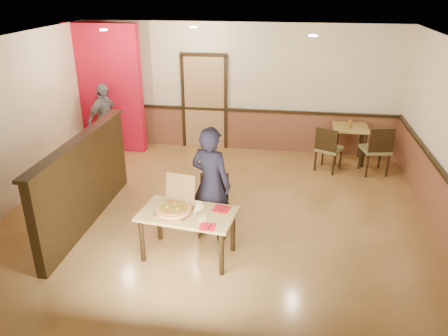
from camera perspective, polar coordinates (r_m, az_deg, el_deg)
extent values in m
plane|color=tan|center=(7.07, -1.35, -7.39)|extent=(7.00, 7.00, 0.00)
plane|color=black|center=(6.12, -1.61, 15.71)|extent=(7.00, 7.00, 0.00)
plane|color=beige|center=(9.79, 2.12, 10.36)|extent=(7.00, 0.00, 7.00)
cube|color=brown|center=(10.02, 2.02, 5.02)|extent=(7.00, 0.04, 0.90)
cube|color=black|center=(9.86, 2.04, 7.57)|extent=(7.00, 0.06, 0.06)
cube|color=brown|center=(7.18, 27.20, -5.62)|extent=(0.04, 7.00, 0.90)
cube|color=tan|center=(9.95, -2.57, 8.50)|extent=(0.90, 0.06, 2.10)
cube|color=black|center=(7.16, -17.67, -1.82)|extent=(0.14, 3.00, 1.40)
cube|color=black|center=(6.90, -18.39, 3.59)|extent=(0.20, 3.10, 0.05)
cube|color=red|center=(10.06, -15.13, 9.93)|extent=(1.60, 0.20, 2.78)
cylinder|color=beige|center=(8.51, -15.48, 17.00)|extent=(0.14, 0.14, 0.02)
cylinder|color=beige|center=(8.71, -4.04, 17.88)|extent=(0.14, 0.14, 0.02)
cylinder|color=beige|center=(7.52, 11.54, 16.59)|extent=(0.14, 0.14, 0.02)
cube|color=tan|center=(6.02, -4.79, -5.99)|extent=(1.38, 0.90, 0.04)
cylinder|color=black|center=(6.18, -10.65, -9.28)|extent=(0.07, 0.07, 0.66)
cylinder|color=black|center=(6.62, -8.46, -6.70)|extent=(0.07, 0.07, 0.66)
cylinder|color=black|center=(5.82, -0.33, -11.11)|extent=(0.07, 0.07, 0.66)
cylinder|color=black|center=(6.28, 1.16, -8.20)|extent=(0.07, 0.07, 0.66)
cube|color=olive|center=(6.65, -1.47, -5.05)|extent=(0.47, 0.47, 0.06)
cube|color=black|center=(6.72, -1.25, -2.36)|extent=(0.44, 0.06, 0.43)
cylinder|color=black|center=(6.64, -3.28, -7.67)|extent=(0.04, 0.04, 0.39)
cylinder|color=black|center=(6.96, -2.78, -6.08)|extent=(0.04, 0.04, 0.39)
cylinder|color=black|center=(6.59, -0.04, -7.87)|extent=(0.04, 0.04, 0.39)
cylinder|color=black|center=(6.91, 0.31, -6.26)|extent=(0.04, 0.04, 0.39)
cube|color=olive|center=(9.09, 13.56, 2.47)|extent=(0.62, 0.62, 0.06)
cube|color=black|center=(8.81, 13.20, 3.60)|extent=(0.42, 0.23, 0.45)
cylinder|color=black|center=(9.29, 14.94, 1.05)|extent=(0.04, 0.04, 0.41)
cylinder|color=black|center=(8.95, 14.08, 0.28)|extent=(0.04, 0.04, 0.41)
cylinder|color=black|center=(9.41, 12.76, 1.57)|extent=(0.04, 0.04, 0.41)
cylinder|color=black|center=(9.08, 11.83, 0.82)|extent=(0.04, 0.04, 0.41)
cube|color=olive|center=(9.20, 19.16, 2.31)|extent=(0.59, 0.59, 0.07)
cube|color=black|center=(8.92, 19.90, 3.40)|extent=(0.48, 0.14, 0.48)
cylinder|color=black|center=(9.56, 19.65, 1.19)|extent=(0.05, 0.05, 0.44)
cylinder|color=black|center=(9.21, 20.57, 0.20)|extent=(0.05, 0.05, 0.44)
cylinder|color=black|center=(9.41, 17.32, 1.15)|extent=(0.05, 0.05, 0.44)
cylinder|color=black|center=(9.05, 18.17, 0.15)|extent=(0.05, 0.05, 0.44)
cube|color=tan|center=(9.56, 16.19, 5.11)|extent=(0.74, 0.74, 0.04)
cylinder|color=black|center=(9.39, 14.38, 2.45)|extent=(0.07, 0.07, 0.74)
cylinder|color=black|center=(9.92, 14.16, 3.61)|extent=(0.07, 0.07, 0.74)
cylinder|color=black|center=(9.46, 17.79, 2.20)|extent=(0.07, 0.07, 0.74)
cylinder|color=black|center=(9.99, 17.40, 3.37)|extent=(0.07, 0.07, 0.74)
imported|color=black|center=(6.39, -1.72, -2.06)|extent=(0.75, 0.62, 1.75)
imported|color=gray|center=(9.93, -15.31, 6.10)|extent=(0.72, 1.01, 1.59)
cube|color=brown|center=(6.02, -6.59, -5.67)|extent=(0.49, 0.49, 0.03)
cube|color=brown|center=(6.12, -5.74, -2.71)|extent=(0.44, 0.15, 0.43)
cylinder|color=#F2A058|center=(6.01, -6.60, -5.40)|extent=(0.58, 0.58, 0.03)
cube|color=red|center=(5.67, -2.16, -7.67)|extent=(0.21, 0.21, 0.00)
cylinder|color=white|center=(5.67, -2.46, -7.59)|extent=(0.01, 0.18, 0.01)
cube|color=white|center=(5.66, -1.86, -7.66)|extent=(0.02, 0.19, 0.00)
cube|color=red|center=(6.07, -0.34, -5.37)|extent=(0.27, 0.27, 0.01)
cylinder|color=white|center=(6.07, -0.62, -5.30)|extent=(0.05, 0.19, 0.01)
cube|color=white|center=(6.07, -0.06, -5.36)|extent=(0.06, 0.20, 0.00)
cylinder|color=olive|center=(9.44, 16.10, 5.54)|extent=(0.06, 0.06, 0.16)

